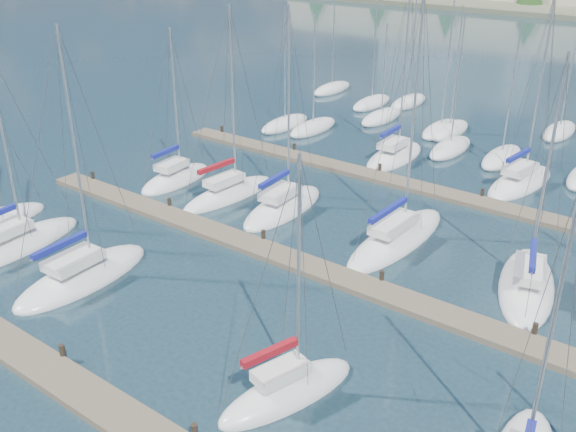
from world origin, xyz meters
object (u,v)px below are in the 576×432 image
Objects in this scene: sailboat_j at (283,207)px; sailboat_c at (83,276)px; sailboat_l at (527,285)px; sailboat_i at (229,194)px; sailboat_o at (394,156)px; sailboat_k at (397,238)px; sailboat_p at (520,182)px; sailboat_b at (13,246)px; sailboat_h at (176,179)px; sailboat_d at (287,392)px.

sailboat_j is 14.03m from sailboat_c.
sailboat_i is at bearing 164.57° from sailboat_l.
sailboat_j is at bearing -96.79° from sailboat_o.
sailboat_l is 0.92× the size of sailboat_c.
sailboat_l is at bearing -3.94° from sailboat_k.
sailboat_l is 0.88× the size of sailboat_o.
sailboat_i is at bearing -130.75° from sailboat_p.
sailboat_h is at bearing 86.16° from sailboat_b.
sailboat_h is (-25.67, -0.41, 0.00)m from sailboat_l.
sailboat_j is at bearing 74.56° from sailboat_c.
sailboat_p is (-0.02, 28.27, -0.01)m from sailboat_d.
sailboat_d is 15.16m from sailboat_k.
sailboat_l is 0.95× the size of sailboat_i.
sailboat_l is 8.05m from sailboat_k.
sailboat_c is (-11.42, -14.09, -0.01)m from sailboat_k.
sailboat_p reaches higher than sailboat_h.
sailboat_d is at bearing -56.59° from sailboat_j.
sailboat_b is 0.93× the size of sailboat_i.
sailboat_i is (-4.36, -0.51, 0.01)m from sailboat_j.
sailboat_j is 16.80m from sailboat_b.
sailboat_o is at bearing 126.55° from sailboat_d.
sailboat_j is at bearing 52.12° from sailboat_b.
sailboat_k is at bearing -95.71° from sailboat_p.
sailboat_h is at bearing 113.29° from sailboat_c.
sailboat_o is at bearing 78.45° from sailboat_c.
sailboat_k reaches higher than sailboat_j.
sailboat_d is at bearing -5.49° from sailboat_b.
sailboat_i is at bearing -174.61° from sailboat_k.
sailboat_b is at bearing -119.87° from sailboat_p.
sailboat_c is at bearing -1.36° from sailboat_b.
sailboat_p reaches higher than sailboat_i.
sailboat_p is at bearing 30.69° from sailboat_h.
sailboat_l is at bearing -63.55° from sailboat_p.
sailboat_p is (11.16, 13.82, 0.00)m from sailboat_j.
sailboat_d is 0.75× the size of sailboat_o.
sailboat_b is at bearing -179.64° from sailboat_c.
sailboat_l reaches higher than sailboat_b.
sailboat_h is 0.79× the size of sailboat_o.
sailboat_i is at bearing 65.60° from sailboat_b.
sailboat_j reaches higher than sailboat_i.
sailboat_i is at bearing -113.60° from sailboat_o.
sailboat_h is 5.04m from sailboat_i.
sailboat_l is at bearing -43.73° from sailboat_o.
sailboat_b is 20.53m from sailboat_d.
sailboat_j reaches higher than sailboat_h.
sailboat_p is 21.12m from sailboat_i.
sailboat_d is 0.78× the size of sailboat_p.
sailboat_c is (6.23, -12.96, -0.00)m from sailboat_h.
sailboat_d is (11.19, -14.46, 0.01)m from sailboat_j.
sailboat_j is 4.39m from sailboat_i.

